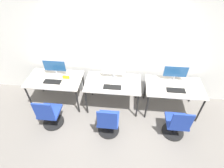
# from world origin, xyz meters

# --- Properties ---
(ground_plane) EXTENTS (20.00, 20.00, 0.00)m
(ground_plane) POSITION_xyz_m (0.00, 0.00, 0.00)
(ground_plane) COLOR slate
(wall_back) EXTENTS (12.00, 0.05, 2.80)m
(wall_back) POSITION_xyz_m (0.00, 0.87, 1.40)
(wall_back) COLOR silver
(wall_back) RESTS_ON ground_plane
(desk_left) EXTENTS (1.29, 0.74, 0.76)m
(desk_left) POSITION_xyz_m (-1.40, 0.37, 0.68)
(desk_left) COLOR #BCB7AD
(desk_left) RESTS_ON ground_plane
(monitor_left) EXTENTS (0.55, 0.17, 0.40)m
(monitor_left) POSITION_xyz_m (-1.40, 0.55, 0.98)
(monitor_left) COLOR #B2B2B7
(monitor_left) RESTS_ON desk_left
(keyboard_left) EXTENTS (0.40, 0.15, 0.02)m
(keyboard_left) POSITION_xyz_m (-1.40, 0.25, 0.77)
(keyboard_left) COLOR black
(keyboard_left) RESTS_ON desk_left
(mouse_left) EXTENTS (0.06, 0.09, 0.03)m
(mouse_left) POSITION_xyz_m (-1.15, 0.26, 0.77)
(mouse_left) COLOR silver
(mouse_left) RESTS_ON desk_left
(office_chair_left) EXTENTS (0.48, 0.48, 0.86)m
(office_chair_left) POSITION_xyz_m (-1.33, -0.38, 0.35)
(office_chair_left) COLOR black
(office_chair_left) RESTS_ON ground_plane
(desk_center) EXTENTS (1.29, 0.74, 0.76)m
(desk_center) POSITION_xyz_m (0.00, 0.37, 0.68)
(desk_center) COLOR #BCB7AD
(desk_center) RESTS_ON ground_plane
(monitor_center) EXTENTS (0.55, 0.17, 0.40)m
(monitor_center) POSITION_xyz_m (0.00, 0.55, 0.98)
(monitor_center) COLOR #B2B2B7
(monitor_center) RESTS_ON desk_center
(keyboard_center) EXTENTS (0.40, 0.15, 0.02)m
(keyboard_center) POSITION_xyz_m (0.00, 0.20, 0.77)
(keyboard_center) COLOR black
(keyboard_center) RESTS_ON desk_center
(mouse_center) EXTENTS (0.06, 0.09, 0.03)m
(mouse_center) POSITION_xyz_m (0.25, 0.18, 0.77)
(mouse_center) COLOR silver
(mouse_center) RESTS_ON desk_center
(office_chair_center) EXTENTS (0.48, 0.48, 0.86)m
(office_chair_center) POSITION_xyz_m (-0.02, -0.46, 0.35)
(office_chair_center) COLOR black
(office_chair_center) RESTS_ON ground_plane
(desk_right) EXTENTS (1.29, 0.74, 0.76)m
(desk_right) POSITION_xyz_m (1.40, 0.37, 0.68)
(desk_right) COLOR #BCB7AD
(desk_right) RESTS_ON ground_plane
(monitor_right) EXTENTS (0.55, 0.17, 0.40)m
(monitor_right) POSITION_xyz_m (1.40, 0.60, 0.98)
(monitor_right) COLOR #B2B2B7
(monitor_right) RESTS_ON desk_right
(keyboard_right) EXTENTS (0.40, 0.15, 0.02)m
(keyboard_right) POSITION_xyz_m (1.40, 0.24, 0.77)
(keyboard_right) COLOR black
(keyboard_right) RESTS_ON desk_right
(mouse_right) EXTENTS (0.06, 0.09, 0.03)m
(mouse_right) POSITION_xyz_m (1.67, 0.21, 0.77)
(mouse_right) COLOR silver
(mouse_right) RESTS_ON desk_right
(office_chair_right) EXTENTS (0.48, 0.48, 0.86)m
(office_chair_right) POSITION_xyz_m (1.41, -0.37, 0.35)
(office_chair_right) COLOR black
(office_chair_right) RESTS_ON ground_plane
(placard_left) EXTENTS (0.16, 0.03, 0.08)m
(placard_left) POSITION_xyz_m (-1.12, 0.41, 0.80)
(placard_left) COLOR yellow
(placard_left) RESTS_ON desk_left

